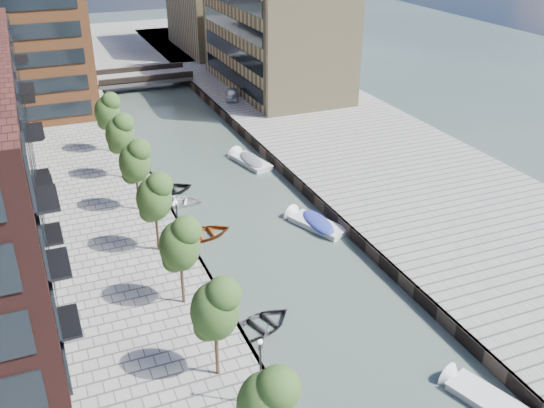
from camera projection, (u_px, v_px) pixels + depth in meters
water at (211, 169)px, 59.77m from camera, size 300.00×300.00×0.00m
quay_right at (353, 142)px, 64.99m from camera, size 20.00×140.00×1.00m
quay_wall_left at (149, 174)px, 57.47m from camera, size 0.25×140.00×1.00m
quay_wall_right at (268, 155)px, 61.62m from camera, size 0.25×140.00×1.00m
far_closure at (112, 45)px, 109.16m from camera, size 80.00×40.00×1.00m
tan_block_near at (275, 34)px, 79.83m from camera, size 12.00×25.00×14.00m
tan_block_far at (215, 0)px, 100.88m from camera, size 12.00×20.00×16.00m
bridge at (143, 77)px, 85.61m from camera, size 13.00×6.00×1.30m
tree_0 at (266, 402)px, 24.73m from camera, size 2.50×2.50×5.95m
tree_1 at (215, 307)px, 30.52m from camera, size 2.50×2.50×5.95m
tree_2 at (179, 243)px, 36.31m from camera, size 2.50×2.50×5.95m
tree_3 at (154, 196)px, 42.09m from camera, size 2.50×2.50×5.95m
tree_4 at (134, 160)px, 47.88m from camera, size 2.50×2.50×5.95m
tree_5 at (119, 132)px, 53.67m from camera, size 2.50×2.50×5.95m
tree_6 at (107, 110)px, 59.46m from camera, size 2.50×2.50×5.95m
lamp_0 at (261, 366)px, 29.28m from camera, size 0.24×0.24×4.12m
lamp_1 at (177, 221)px, 42.51m from camera, size 0.24×0.24×4.12m
lamp_2 at (134, 146)px, 55.74m from camera, size 0.24×0.24×4.12m
sloop_1 at (262, 328)px, 37.47m from camera, size 5.28×4.52×0.92m
sloop_2 at (203, 237)px, 47.64m from camera, size 4.90×3.69×0.96m
sloop_3 at (177, 204)px, 52.75m from camera, size 5.34×4.60×0.93m
sloop_4 at (166, 193)px, 54.73m from camera, size 5.19×3.84×1.04m
motorboat_2 at (480, 397)px, 32.11m from camera, size 3.30×5.45×1.72m
motorboat_3 at (313, 223)px, 49.23m from camera, size 3.82×5.76×1.82m
motorboat_4 at (248, 161)px, 61.08m from camera, size 3.06×5.80×1.84m
car at (232, 94)px, 77.12m from camera, size 2.74×4.26×1.35m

